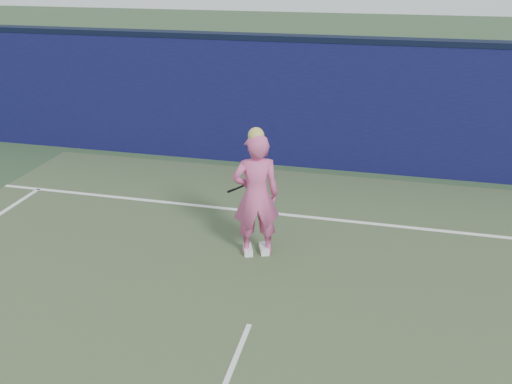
# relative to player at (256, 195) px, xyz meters

# --- Properties ---
(backstop_wall) EXTENTS (24.00, 0.40, 2.50)m
(backstop_wall) POSITION_rel_player_xyz_m (0.32, 3.82, 0.33)
(backstop_wall) COLOR #0C0D35
(backstop_wall) RESTS_ON ground
(wall_cap) EXTENTS (24.00, 0.42, 0.10)m
(wall_cap) POSITION_rel_player_xyz_m (0.32, 3.82, 1.63)
(wall_cap) COLOR black
(wall_cap) RESTS_ON backstop_wall
(player) EXTENTS (0.77, 0.64, 1.90)m
(player) POSITION_rel_player_xyz_m (0.00, 0.00, 0.00)
(player) COLOR #CF508A
(player) RESTS_ON ground
(racket) EXTENTS (0.48, 0.32, 0.29)m
(racket) POSITION_rel_player_xyz_m (-0.17, 0.43, -0.01)
(racket) COLOR black
(racket) RESTS_ON ground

